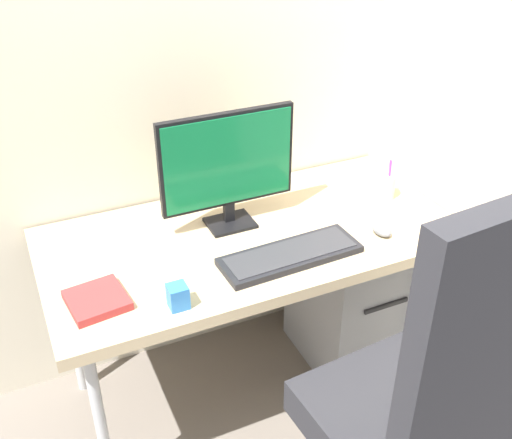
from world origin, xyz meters
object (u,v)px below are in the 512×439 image
object	(u,v)px
office_chair	(426,395)
monitor	(228,164)
keyboard	(290,255)
mouse	(382,230)
notebook	(97,300)
desk_clamp_accessory	(178,296)
pen_holder	(384,186)
filing_cabinet	(351,296)

from	to	relation	value
office_chair	monitor	size ratio (longest dim) A/B	2.68
keyboard	mouse	distance (m)	0.36
notebook	desk_clamp_accessory	distance (m)	0.24
office_chair	monitor	distance (m)	0.97
monitor	pen_holder	world-z (taller)	monitor
office_chair	notebook	size ratio (longest dim) A/B	7.70
pen_holder	notebook	distance (m)	1.16
notebook	desk_clamp_accessory	world-z (taller)	desk_clamp_accessory
pen_holder	keyboard	bearing A→B (deg)	-157.10
monitor	keyboard	size ratio (longest dim) A/B	1.01
monitor	keyboard	xyz separation A→B (m)	(0.10, -0.29, -0.22)
keyboard	monitor	bearing A→B (deg)	109.12
office_chair	monitor	world-z (taller)	office_chair
filing_cabinet	notebook	distance (m)	1.14
office_chair	desk_clamp_accessory	size ratio (longest dim) A/B	17.27
keyboard	mouse	bearing A→B (deg)	-0.23
monitor	office_chair	bearing A→B (deg)	-76.91
keyboard	pen_holder	world-z (taller)	pen_holder
filing_cabinet	mouse	world-z (taller)	mouse
notebook	keyboard	bearing A→B (deg)	-9.61
office_chair	keyboard	world-z (taller)	office_chair
keyboard	mouse	xyz separation A→B (m)	(0.36, -0.00, 0.00)
monitor	keyboard	bearing A→B (deg)	-70.88
keyboard	notebook	world-z (taller)	same
pen_holder	notebook	world-z (taller)	pen_holder
filing_cabinet	monitor	distance (m)	0.84
notebook	mouse	bearing A→B (deg)	-8.74
keyboard	pen_holder	distance (m)	0.56
monitor	keyboard	world-z (taller)	monitor
desk_clamp_accessory	monitor	bearing A→B (deg)	49.70
filing_cabinet	notebook	size ratio (longest dim) A/B	3.61
filing_cabinet	keyboard	size ratio (longest dim) A/B	1.27
mouse	desk_clamp_accessory	bearing A→B (deg)	-177.44
office_chair	desk_clamp_accessory	distance (m)	0.74
keyboard	pen_holder	bearing A→B (deg)	22.90
office_chair	mouse	distance (m)	0.66
monitor	mouse	xyz separation A→B (m)	(0.46, -0.29, -0.22)
mouse	monitor	bearing A→B (deg)	144.29
desk_clamp_accessory	keyboard	bearing A→B (deg)	11.45
keyboard	desk_clamp_accessory	size ratio (longest dim) A/B	6.39
monitor	mouse	world-z (taller)	monitor
keyboard	notebook	distance (m)	0.63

